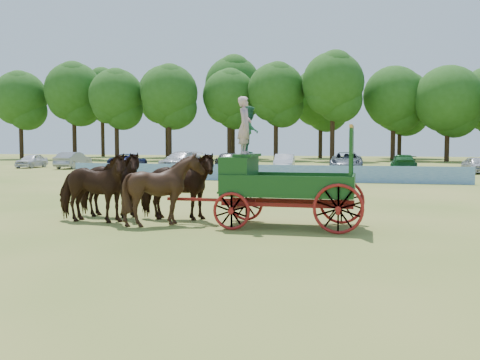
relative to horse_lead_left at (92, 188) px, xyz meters
name	(u,v)px	position (x,y,z in m)	size (l,w,h in m)	color
ground	(175,223)	(2.52, 0.55, -1.10)	(160.00, 160.00, 0.00)	#A8974C
horse_lead_left	(92,188)	(0.00, 0.00, 0.00)	(1.18, 2.59, 2.19)	#331B0E
horse_lead_right	(108,185)	(0.00, 1.10, 0.00)	(1.18, 2.59, 2.19)	#331B0E
horse_wheel_left	(164,189)	(2.40, 0.00, 0.00)	(1.77, 1.99, 2.19)	#331B0E
horse_wheel_right	(177,186)	(2.40, 1.10, 0.00)	(1.18, 2.59, 2.19)	#331B0E
farm_dray	(264,172)	(5.36, 0.56, 0.53)	(6.00, 2.00, 3.84)	maroon
sponsor_banner	(258,173)	(1.52, 18.55, -0.57)	(26.00, 0.08, 1.05)	#1E5EA3
parked_cars	(324,162)	(4.78, 30.91, -0.34)	(57.92, 7.40, 1.64)	silver
treeline	(306,94)	(-0.23, 60.79, 8.11)	(91.17, 23.94, 15.30)	#382314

